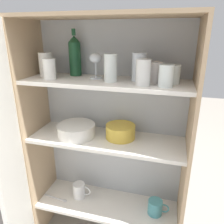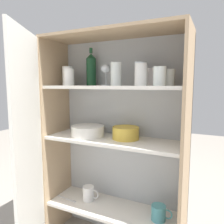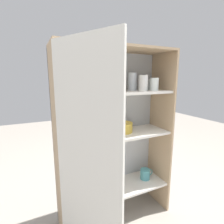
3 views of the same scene
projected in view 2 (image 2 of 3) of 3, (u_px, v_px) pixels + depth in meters
The scene contains 23 objects.
cupboard_back_panel at pixel (122, 141), 1.55m from camera, with size 0.93×0.02×1.39m, color #B2B7BC.
cupboard_side_left at pixel (57, 139), 1.61m from camera, with size 0.02×0.32×1.39m, color tan.
cupboard_side_right at pixel (186, 156), 1.22m from camera, with size 0.02×0.32×1.39m, color tan.
cupboard_top_panel at pixel (113, 34), 1.33m from camera, with size 0.93×0.32×0.02m, color tan.
shelf_board_lower at pixel (113, 209), 1.47m from camera, with size 0.89×0.29×0.02m, color silver.
shelf_board_middle at pixel (113, 140), 1.41m from camera, with size 0.89×0.29×0.02m, color silver.
shelf_board_upper at pixel (113, 87), 1.37m from camera, with size 0.89×0.29×0.02m, color silver.
cupboard_door at pixel (29, 155), 1.24m from camera, with size 0.24×0.41×1.39m.
tumbler_glass_0 at pixel (116, 74), 1.32m from camera, with size 0.07×0.07×0.14m.
tumbler_glass_1 at pixel (160, 76), 1.17m from camera, with size 0.07×0.07×0.10m.
tumbler_glass_2 at pixel (153, 77), 1.27m from camera, with size 0.07×0.07×0.10m.
tumbler_glass_3 at pixel (140, 74), 1.32m from camera, with size 0.07×0.07×0.14m.
tumbler_glass_4 at pixel (69, 77), 1.44m from camera, with size 0.07×0.07×0.11m.
tumbler_glass_5 at pixel (141, 75), 1.21m from camera, with size 0.07×0.07×0.12m.
tumbler_glass_6 at pixel (68, 76), 1.54m from camera, with size 0.07×0.07×0.13m.
tumbler_glass_7 at pixel (168, 78), 1.23m from camera, with size 0.08×0.08×0.09m.
wine_glass_0 at pixel (106, 70), 1.42m from camera, with size 0.07×0.07×0.14m.
wine_bottle at pixel (91, 69), 1.53m from camera, with size 0.07×0.07×0.26m.
plate_stack_white at pixel (88, 131), 1.48m from camera, with size 0.22×0.22×0.07m.
mixing_bowl_large at pixel (126, 132), 1.40m from camera, with size 0.17×0.17×0.08m.
coffee_mug_primary at pixel (89, 193), 1.57m from camera, with size 0.12×0.08×0.10m.
coffee_mug_extra_1 at pixel (159, 213), 1.33m from camera, with size 0.13×0.09×0.09m.
serving_spoon at pixel (68, 199), 1.57m from camera, with size 0.18×0.04×0.01m.
Camera 2 is at (0.60, -1.10, 1.09)m, focal length 35.00 mm.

